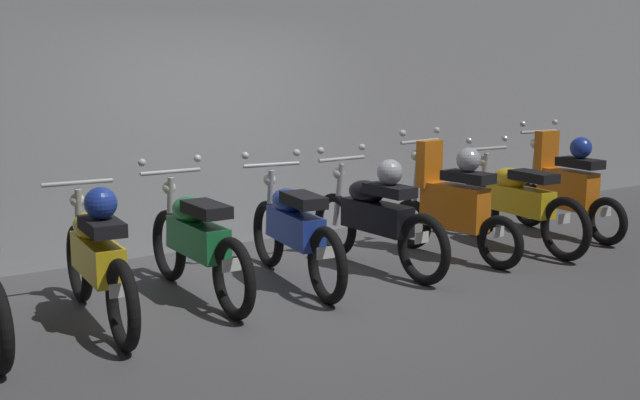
{
  "coord_description": "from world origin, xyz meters",
  "views": [
    {
      "loc": [
        -3.59,
        -5.47,
        1.99
      ],
      "look_at": [
        0.23,
        0.27,
        0.75
      ],
      "focal_mm": 43.95,
      "sensor_mm": 36.0,
      "label": 1
    }
  ],
  "objects_px": {
    "motorbike_slot_4": "(294,229)",
    "motorbike_slot_8": "(566,186)",
    "motorbike_slot_3": "(197,241)",
    "motorbike_slot_6": "(452,203)",
    "motorbike_slot_2": "(97,256)",
    "motorbike_slot_5": "(376,215)",
    "motorbike_slot_7": "(518,202)"
  },
  "relations": [
    {
      "from": "motorbike_slot_6",
      "to": "motorbike_slot_8",
      "type": "bearing_deg",
      "value": 2.26
    },
    {
      "from": "motorbike_slot_5",
      "to": "motorbike_slot_7",
      "type": "distance_m",
      "value": 1.82
    },
    {
      "from": "motorbike_slot_3",
      "to": "motorbike_slot_8",
      "type": "height_order",
      "value": "motorbike_slot_8"
    },
    {
      "from": "motorbike_slot_7",
      "to": "motorbike_slot_6",
      "type": "bearing_deg",
      "value": 177.4
    },
    {
      "from": "motorbike_slot_2",
      "to": "motorbike_slot_4",
      "type": "distance_m",
      "value": 1.82
    },
    {
      "from": "motorbike_slot_4",
      "to": "motorbike_slot_7",
      "type": "distance_m",
      "value": 2.72
    },
    {
      "from": "motorbike_slot_2",
      "to": "motorbike_slot_3",
      "type": "relative_size",
      "value": 1.0
    },
    {
      "from": "motorbike_slot_8",
      "to": "motorbike_slot_2",
      "type": "bearing_deg",
      "value": -179.32
    },
    {
      "from": "motorbike_slot_2",
      "to": "motorbike_slot_7",
      "type": "height_order",
      "value": "motorbike_slot_7"
    },
    {
      "from": "motorbike_slot_4",
      "to": "motorbike_slot_6",
      "type": "relative_size",
      "value": 1.16
    },
    {
      "from": "motorbike_slot_2",
      "to": "motorbike_slot_8",
      "type": "relative_size",
      "value": 1.16
    },
    {
      "from": "motorbike_slot_7",
      "to": "motorbike_slot_8",
      "type": "relative_size",
      "value": 1.16
    },
    {
      "from": "motorbike_slot_7",
      "to": "motorbike_slot_8",
      "type": "xyz_separation_m",
      "value": [
        0.91,
        0.11,
        0.08
      ]
    },
    {
      "from": "motorbike_slot_4",
      "to": "motorbike_slot_6",
      "type": "xyz_separation_m",
      "value": [
        1.81,
        -0.12,
        0.08
      ]
    },
    {
      "from": "motorbike_slot_3",
      "to": "motorbike_slot_6",
      "type": "height_order",
      "value": "motorbike_slot_6"
    },
    {
      "from": "motorbike_slot_6",
      "to": "motorbike_slot_8",
      "type": "distance_m",
      "value": 1.82
    },
    {
      "from": "motorbike_slot_3",
      "to": "motorbike_slot_7",
      "type": "xyz_separation_m",
      "value": [
        3.63,
        -0.24,
        0.0
      ]
    },
    {
      "from": "motorbike_slot_5",
      "to": "motorbike_slot_6",
      "type": "relative_size",
      "value": 1.16
    },
    {
      "from": "motorbike_slot_3",
      "to": "motorbike_slot_8",
      "type": "relative_size",
      "value": 1.16
    },
    {
      "from": "motorbike_slot_2",
      "to": "motorbike_slot_6",
      "type": "bearing_deg",
      "value": -0.11
    },
    {
      "from": "motorbike_slot_3",
      "to": "motorbike_slot_8",
      "type": "bearing_deg",
      "value": -1.62
    },
    {
      "from": "motorbike_slot_2",
      "to": "motorbike_slot_4",
      "type": "height_order",
      "value": "motorbike_slot_4"
    },
    {
      "from": "motorbike_slot_5",
      "to": "motorbike_slot_8",
      "type": "bearing_deg",
      "value": -0.37
    },
    {
      "from": "motorbike_slot_4",
      "to": "motorbike_slot_8",
      "type": "distance_m",
      "value": 3.63
    },
    {
      "from": "motorbike_slot_6",
      "to": "motorbike_slot_7",
      "type": "height_order",
      "value": "motorbike_slot_6"
    },
    {
      "from": "motorbike_slot_2",
      "to": "motorbike_slot_7",
      "type": "distance_m",
      "value": 4.54
    },
    {
      "from": "motorbike_slot_6",
      "to": "motorbike_slot_8",
      "type": "xyz_separation_m",
      "value": [
        1.82,
        0.07,
        0.0
      ]
    },
    {
      "from": "motorbike_slot_2",
      "to": "motorbike_slot_5",
      "type": "height_order",
      "value": "motorbike_slot_5"
    },
    {
      "from": "motorbike_slot_4",
      "to": "motorbike_slot_8",
      "type": "relative_size",
      "value": 1.16
    },
    {
      "from": "motorbike_slot_3",
      "to": "motorbike_slot_6",
      "type": "distance_m",
      "value": 2.73
    },
    {
      "from": "motorbike_slot_6",
      "to": "motorbike_slot_5",
      "type": "bearing_deg",
      "value": 174.38
    },
    {
      "from": "motorbike_slot_2",
      "to": "motorbike_slot_5",
      "type": "distance_m",
      "value": 2.72
    }
  ]
}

